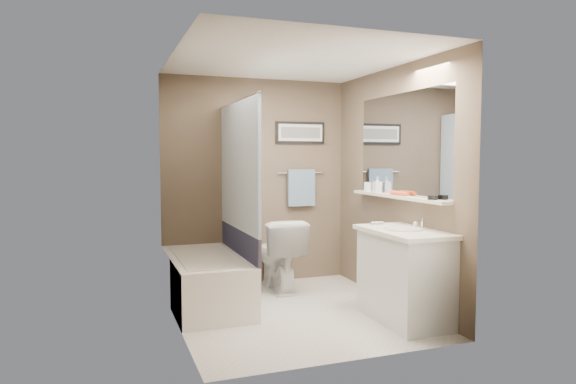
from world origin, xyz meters
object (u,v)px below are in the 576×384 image
object	(u,v)px
hair_brush_back	(397,193)
soap_bottle	(377,185)
bathtub	(206,281)
vanity	(404,278)
toilet	(278,254)
candle_bowl_near	(433,198)
glass_jar	(368,187)
hair_brush_front	(400,193)

from	to	relation	value
hair_brush_back	soap_bottle	distance (m)	0.40
bathtub	vanity	xyz separation A→B (m)	(1.60, -1.11, 0.15)
vanity	soap_bottle	xyz separation A→B (m)	(0.19, 0.83, 0.80)
bathtub	hair_brush_back	bearing A→B (deg)	-21.21
bathtub	toilet	bearing A→B (deg)	19.87
candle_bowl_near	glass_jar	xyz separation A→B (m)	(0.00, 1.18, 0.03)
toilet	soap_bottle	bearing A→B (deg)	146.37
toilet	hair_brush_back	xyz separation A→B (m)	(0.90, -1.00, 0.73)
toilet	soap_bottle	xyz separation A→B (m)	(0.90, -0.61, 0.80)
hair_brush_back	soap_bottle	xyz separation A→B (m)	(0.00, 0.39, 0.06)
candle_bowl_near	hair_brush_back	world-z (taller)	hair_brush_back
candle_bowl_near	hair_brush_back	bearing A→B (deg)	90.00
hair_brush_front	hair_brush_back	world-z (taller)	same
bathtub	glass_jar	world-z (taller)	glass_jar
vanity	candle_bowl_near	world-z (taller)	candle_bowl_near
vanity	soap_bottle	world-z (taller)	soap_bottle
toilet	glass_jar	world-z (taller)	glass_jar
toilet	hair_brush_front	world-z (taller)	hair_brush_front
bathtub	soap_bottle	world-z (taller)	soap_bottle
toilet	candle_bowl_near	distance (m)	1.96
hair_brush_front	soap_bottle	world-z (taller)	soap_bottle
bathtub	soap_bottle	bearing A→B (deg)	-9.49
vanity	soap_bottle	size ratio (longest dim) A/B	5.36
toilet	vanity	world-z (taller)	toilet
hair_brush_back	glass_jar	bearing A→B (deg)	90.00
candle_bowl_near	hair_brush_back	xyz separation A→B (m)	(0.00, 0.57, 0.00)
toilet	hair_brush_back	distance (m)	1.54
bathtub	candle_bowl_near	bearing A→B (deg)	-35.48
toilet	hair_brush_front	size ratio (longest dim) A/B	3.66
bathtub	vanity	world-z (taller)	vanity
hair_brush_front	glass_jar	size ratio (longest dim) A/B	2.20
glass_jar	bathtub	bearing A→B (deg)	177.58
bathtub	hair_brush_back	world-z (taller)	hair_brush_back
toilet	glass_jar	xyz separation A→B (m)	(0.90, -0.40, 0.76)
toilet	glass_jar	distance (m)	1.25
vanity	hair_brush_back	bearing A→B (deg)	67.54
soap_bottle	toilet	bearing A→B (deg)	145.75
toilet	soap_bottle	world-z (taller)	soap_bottle
candle_bowl_near	soap_bottle	world-z (taller)	soap_bottle
hair_brush_front	toilet	bearing A→B (deg)	130.39
vanity	glass_jar	bearing A→B (deg)	80.52
hair_brush_back	toilet	bearing A→B (deg)	131.82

